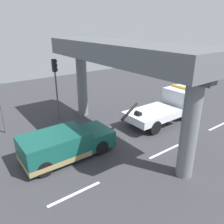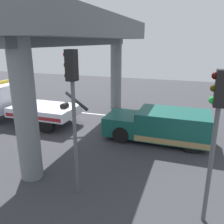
{
  "view_description": "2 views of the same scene",
  "coord_description": "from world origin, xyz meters",
  "views": [
    {
      "loc": [
        -9.45,
        -10.39,
        7.11
      ],
      "look_at": [
        -1.33,
        0.5,
        1.72
      ],
      "focal_mm": 36.02,
      "sensor_mm": 36.0,
      "label": 1
    },
    {
      "loc": [
        -6.35,
        11.34,
        4.91
      ],
      "look_at": [
        -2.24,
        -0.42,
        1.11
      ],
      "focal_mm": 37.41,
      "sensor_mm": 36.0,
      "label": 2
    }
  ],
  "objects": [
    {
      "name": "lane_stripe_east",
      "position": [
        6.0,
        -3.0,
        0.0
      ],
      "size": [
        2.6,
        0.16,
        0.01
      ],
      "primitive_type": "cube",
      "color": "silver",
      "rests_on": "ground"
    },
    {
      "name": "tow_truck_white",
      "position": [
        3.84,
        0.0,
        1.2
      ],
      "size": [
        7.26,
        2.43,
        2.46
      ],
      "color": "silver",
      "rests_on": "ground"
    },
    {
      "name": "traffic_light_far",
      "position": [
        -2.98,
        5.3,
        3.4
      ],
      "size": [
        0.39,
        0.32,
        4.69
      ],
      "color": "#515456",
      "rests_on": "ground"
    },
    {
      "name": "overpass_structure",
      "position": [
        -0.95,
        0.0,
        5.2
      ],
      "size": [
        3.6,
        12.03,
        6.13
      ],
      "color": "slate",
      "rests_on": "ground"
    },
    {
      "name": "lane_stripe_mid",
      "position": [
        0.0,
        -3.0,
        0.0
      ],
      "size": [
        2.6,
        0.16,
        0.01
      ],
      "primitive_type": "cube",
      "color": "silver",
      "rests_on": "ground"
    },
    {
      "name": "lane_stripe_west",
      "position": [
        -6.0,
        -3.0,
        0.0
      ],
      "size": [
        2.6,
        0.16,
        0.01
      ],
      "primitive_type": "cube",
      "color": "silver",
      "rests_on": "ground"
    },
    {
      "name": "ground_plane",
      "position": [
        0.0,
        0.0,
        -0.05
      ],
      "size": [
        60.0,
        40.0,
        0.1
      ],
      "primitive_type": "cube",
      "color": "#38383D"
    },
    {
      "name": "towed_van_green",
      "position": [
        -5.06,
        -0.0,
        0.78
      ],
      "size": [
        5.2,
        2.23,
        1.58
      ],
      "color": "#145147",
      "rests_on": "ground"
    }
  ]
}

